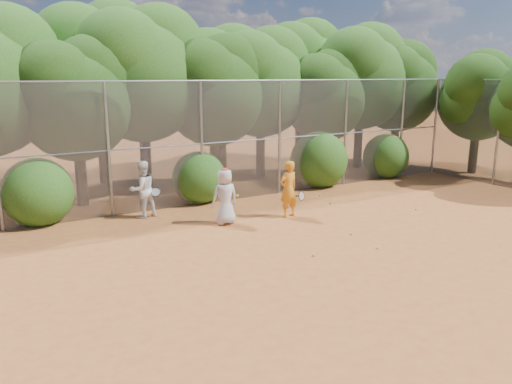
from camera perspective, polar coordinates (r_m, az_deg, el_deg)
ground at (r=12.33m, az=9.98°, el=-6.75°), size 80.00×80.00×0.00m
fence_back at (r=16.70m, az=-3.45°, el=5.91°), size 20.05×0.09×4.03m
fence_side at (r=21.27m, az=25.95°, el=6.18°), size 0.09×6.09×4.03m
tree_2 at (r=16.93m, az=-19.89°, el=10.46°), size 3.99×3.47×5.47m
tree_3 at (r=18.52m, az=-12.84°, el=13.60°), size 4.89×4.26×6.70m
tree_4 at (r=18.88m, az=-4.79°, el=11.92°), size 4.19×3.64×5.73m
tree_5 at (r=20.76m, az=0.61°, el=12.88°), size 4.51×3.92×6.17m
tree_6 at (r=21.35m, az=7.89°, el=11.21°), size 3.86×3.36×5.29m
tree_7 at (r=23.42m, az=12.00°, el=13.21°), size 4.77×4.14×6.53m
tree_8 at (r=24.59m, az=15.96°, el=11.90°), size 4.25×3.70×5.82m
tree_10 at (r=20.38m, az=-17.57°, el=13.91°), size 5.15×4.48×7.06m
tree_11 at (r=21.69m, az=-3.94°, el=13.17°), size 4.64×4.03×6.35m
tree_12 at (r=24.53m, az=5.15°, el=13.96°), size 5.02×4.37×6.88m
tree_13 at (r=23.53m, az=24.19°, el=10.37°), size 3.86×3.36×5.29m
bush_0 at (r=15.50m, az=-23.70°, el=0.29°), size 2.00×2.00×2.00m
bush_1 at (r=16.79m, az=-6.54°, el=1.90°), size 1.80×1.80×1.80m
bush_2 at (r=19.27m, az=7.20°, el=3.94°), size 2.20×2.20×2.20m
bush_3 at (r=21.58m, az=14.63°, el=4.20°), size 1.90×1.90×1.90m
player_yellow at (r=14.89m, az=3.72°, el=0.33°), size 0.84×0.53×1.71m
player_teen at (r=14.18m, az=-3.57°, el=-0.51°), size 0.80×0.53×1.63m
player_white at (r=15.21m, az=-12.84°, el=0.28°), size 0.96×0.86×1.70m
ball_0 at (r=13.60m, az=10.84°, el=-4.73°), size 0.07×0.07×0.07m
ball_1 at (r=16.72m, az=8.54°, el=-1.25°), size 0.07×0.07×0.07m
ball_2 at (r=12.69m, az=13.66°, el=-6.20°), size 0.07×0.07×0.07m
ball_3 at (r=16.60m, az=17.81°, el=-1.86°), size 0.07×0.07×0.07m
ball_4 at (r=11.92m, az=6.57°, el=-7.17°), size 0.07×0.07×0.07m
ball_5 at (r=17.73m, az=7.31°, el=-0.38°), size 0.07×0.07×0.07m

